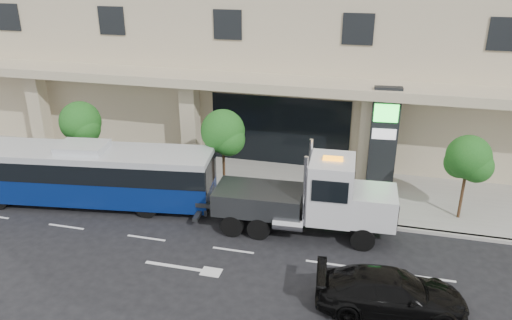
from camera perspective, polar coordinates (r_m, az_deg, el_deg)
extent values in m
plane|color=black|center=(22.65, -1.52, -8.28)|extent=(120.00, 120.00, 0.00)
cube|color=gray|center=(26.89, 1.35, -2.83)|extent=(120.00, 6.00, 0.15)
cube|color=gray|center=(24.29, -0.24, -5.78)|extent=(120.00, 0.30, 0.15)
cube|color=#BAAA8B|center=(26.82, 2.33, 8.74)|extent=(60.00, 2.80, 0.50)
cube|color=black|center=(28.79, 2.72, 3.38)|extent=(8.00, 0.12, 4.00)
cube|color=#BAAA8B|center=(33.84, -23.55, 5.25)|extent=(0.90, 0.90, 4.90)
cube|color=#BAAA8B|center=(28.95, -7.50, 4.26)|extent=(0.90, 0.90, 4.90)
cube|color=#BAAA8B|center=(27.04, 12.67, 2.55)|extent=(0.90, 0.90, 4.90)
cylinder|color=#422B19|center=(28.88, -19.00, 0.91)|extent=(0.14, 0.14, 2.80)
sphere|color=#164D16|center=(28.32, -19.44, 4.14)|extent=(2.20, 2.20, 2.20)
sphere|color=#164D16|center=(28.07, -18.98, 3.36)|extent=(1.65, 1.65, 1.65)
sphere|color=#164D16|center=(28.76, -19.63, 3.55)|extent=(1.54, 1.54, 1.54)
cylinder|color=#422B19|center=(25.51, -3.70, -0.53)|extent=(0.14, 0.14, 2.94)
sphere|color=#164D16|center=(24.86, -3.81, 3.30)|extent=(2.20, 2.20, 2.20)
sphere|color=#164D16|center=(24.69, -3.16, 2.35)|extent=(1.65, 1.65, 1.65)
sphere|color=#164D16|center=(25.27, -4.29, 2.60)|extent=(1.54, 1.54, 1.54)
cylinder|color=#422B19|center=(24.82, 22.54, -3.28)|extent=(0.14, 0.14, 2.73)
sphere|color=#164D16|center=(24.19, 23.12, 0.30)|extent=(2.00, 2.00, 2.00)
sphere|color=#164D16|center=(24.18, 23.88, -0.64)|extent=(1.50, 1.50, 1.50)
sphere|color=#164D16|center=(24.46, 22.24, -0.30)|extent=(1.40, 1.40, 1.40)
cylinder|color=black|center=(29.09, -25.14, -2.11)|extent=(1.07, 0.45, 1.04)
cylinder|color=black|center=(24.20, -12.37, -5.29)|extent=(1.07, 0.45, 1.04)
cylinder|color=black|center=(26.04, -10.90, -3.07)|extent=(1.07, 0.45, 1.04)
cube|color=#071B58|center=(26.10, -18.66, -2.71)|extent=(12.70, 4.25, 1.25)
cube|color=black|center=(25.68, -18.96, -0.51)|extent=(12.71, 4.30, 0.93)
cube|color=silver|center=(25.45, -19.14, 0.78)|extent=(12.70, 4.25, 0.31)
cube|color=silver|center=(25.34, -19.23, 1.43)|extent=(2.49, 1.96, 0.31)
cube|color=#2D3033|center=(24.44, -5.18, -4.66)|extent=(0.49, 2.59, 0.31)
cube|color=#2D3033|center=(22.44, 5.38, -6.52)|extent=(7.92, 1.30, 0.37)
cube|color=silver|center=(21.98, 13.32, -5.14)|extent=(1.95, 2.22, 1.39)
cube|color=silver|center=(22.05, 15.73, -5.31)|extent=(0.17, 1.86, 1.11)
cube|color=silver|center=(21.67, 8.57, -3.24)|extent=(1.96, 2.40, 2.69)
cube|color=black|center=(21.48, 10.98, -2.42)|extent=(0.20, 2.04, 1.11)
cylinder|color=silver|center=(20.71, 5.62, -3.65)|extent=(0.17, 0.17, 3.15)
cylinder|color=silver|center=(22.55, 6.19, -1.39)|extent=(0.17, 0.17, 3.15)
cube|color=#2D3033|center=(22.37, 0.35, -4.50)|extent=(4.00, 2.41, 1.02)
cube|color=#2D3033|center=(23.11, -5.10, -5.20)|extent=(1.49, 0.33, 0.20)
cube|color=#2D3033|center=(23.43, -6.38, -5.86)|extent=(0.31, 1.68, 0.17)
cube|color=orange|center=(21.11, 8.79, 0.16)|extent=(0.85, 0.36, 0.13)
cylinder|color=black|center=(21.65, 12.10, -8.86)|extent=(1.03, 0.34, 1.02)
cylinder|color=black|center=(23.34, 12.13, -6.39)|extent=(1.03, 0.34, 1.02)
cylinder|color=black|center=(21.94, 0.33, -7.83)|extent=(1.03, 0.34, 1.02)
cylinder|color=black|center=(23.61, 1.25, -5.48)|extent=(1.03, 0.34, 1.02)
cylinder|color=black|center=(22.18, -2.76, -7.51)|extent=(1.03, 0.34, 1.02)
cylinder|color=black|center=(23.83, -1.61, -5.21)|extent=(1.03, 0.34, 1.02)
imported|color=black|center=(18.46, 15.16, -14.43)|extent=(5.38, 2.63, 1.51)
cube|color=black|center=(26.15, 14.35, 2.32)|extent=(1.39, 0.57, 5.44)
cube|color=#27EC3B|center=(25.45, 14.66, 5.19)|extent=(1.18, 0.16, 0.91)
cube|color=silver|center=(25.79, 14.42, 2.89)|extent=(1.18, 0.16, 0.54)
cube|color=#262628|center=(25.23, 14.84, 6.96)|extent=(1.18, 0.16, 0.36)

